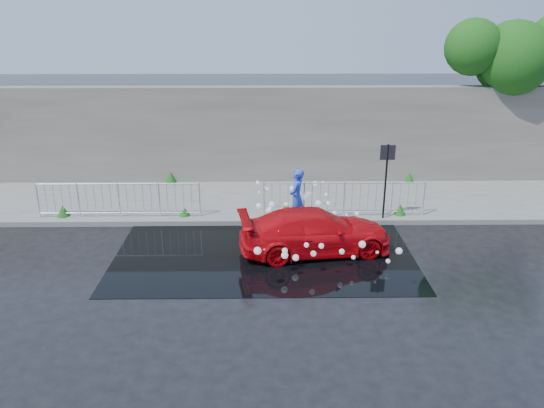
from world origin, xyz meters
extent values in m
plane|color=black|center=(0.00, 0.00, 0.00)|extent=(90.00, 90.00, 0.00)
cube|color=#5C5B58|center=(0.00, 5.00, 0.07)|extent=(30.00, 4.00, 0.15)
cube|color=#5C5B58|center=(0.00, 3.00, 0.08)|extent=(30.00, 0.25, 0.16)
cube|color=#5C554D|center=(0.00, 7.20, 1.90)|extent=(30.00, 0.60, 3.50)
cube|color=black|center=(0.50, 1.00, 0.01)|extent=(8.00, 5.00, 0.01)
cylinder|color=black|center=(4.20, 3.10, 1.25)|extent=(0.06, 0.06, 2.50)
cube|color=black|center=(4.20, 3.10, 2.25)|extent=(0.45, 0.04, 0.45)
cylinder|color=#332114|center=(10.00, 8.20, 2.50)|extent=(0.36, 0.36, 5.00)
sphere|color=#11410F|center=(9.50, 7.40, 4.60)|extent=(2.72, 2.72, 2.72)
sphere|color=#11410F|center=(8.00, 7.40, 5.00)|extent=(2.03, 2.03, 2.03)
cylinder|color=silver|center=(-6.50, 3.35, 0.70)|extent=(0.05, 0.05, 1.10)
cylinder|color=silver|center=(-1.50, 3.35, 0.70)|extent=(0.05, 0.05, 1.10)
cylinder|color=silver|center=(-4.00, 3.35, 1.22)|extent=(5.00, 0.04, 0.04)
cylinder|color=silver|center=(-4.00, 3.35, 0.27)|extent=(5.00, 0.04, 0.04)
cylinder|color=silver|center=(0.50, 3.35, 0.70)|extent=(0.05, 0.05, 1.10)
cylinder|color=silver|center=(5.50, 3.35, 0.70)|extent=(0.05, 0.05, 1.10)
cylinder|color=silver|center=(3.00, 3.35, 1.22)|extent=(5.00, 0.04, 0.04)
cylinder|color=silver|center=(3.00, 3.35, 0.27)|extent=(5.00, 0.04, 0.04)
cone|color=#124211|center=(-5.80, 3.40, 0.33)|extent=(0.40, 0.40, 0.36)
cone|color=#124211|center=(-2.00, 3.40, 0.29)|extent=(0.36, 0.36, 0.27)
cone|color=#124211|center=(1.20, 3.40, 0.37)|extent=(0.44, 0.44, 0.45)
cone|color=#124211|center=(4.80, 3.40, 0.32)|extent=(0.38, 0.38, 0.34)
cone|color=#124211|center=(-3.00, 6.90, 0.36)|extent=(0.42, 0.42, 0.42)
cone|color=#124211|center=(6.00, 6.90, 0.31)|extent=(0.34, 0.34, 0.32)
sphere|color=white|center=(1.85, 2.31, 0.46)|extent=(0.07, 0.07, 0.07)
sphere|color=white|center=(2.99, 2.68, 0.43)|extent=(0.08, 0.08, 0.08)
sphere|color=white|center=(1.89, 3.41, 0.87)|extent=(0.17, 0.17, 0.17)
sphere|color=white|center=(3.19, 2.22, 0.34)|extent=(0.09, 0.09, 0.09)
sphere|color=white|center=(2.24, 2.49, 0.55)|extent=(0.14, 0.14, 0.14)
sphere|color=white|center=(2.59, 2.44, 0.58)|extent=(0.14, 0.14, 0.14)
sphere|color=white|center=(1.19, 3.06, 0.63)|extent=(0.13, 0.13, 0.13)
sphere|color=white|center=(0.67, 2.72, 0.63)|extent=(0.10, 0.10, 0.10)
sphere|color=white|center=(0.78, 2.41, 0.40)|extent=(0.14, 0.14, 0.14)
sphere|color=white|center=(3.63, 2.20, 0.35)|extent=(0.06, 0.06, 0.06)
sphere|color=white|center=(1.76, 2.32, 0.41)|extent=(0.17, 0.17, 0.17)
sphere|color=white|center=(1.10, 2.03, 0.25)|extent=(0.08, 0.08, 0.08)
sphere|color=white|center=(0.35, 3.38, 0.92)|extent=(0.07, 0.07, 0.07)
sphere|color=white|center=(1.03, 2.72, 0.58)|extent=(0.12, 0.12, 0.12)
sphere|color=white|center=(2.16, 2.97, 0.70)|extent=(0.18, 0.18, 0.18)
sphere|color=white|center=(0.34, 3.07, 0.59)|extent=(0.16, 0.16, 0.16)
sphere|color=white|center=(1.29, 2.33, 0.50)|extent=(0.11, 0.11, 0.11)
sphere|color=white|center=(1.32, 2.10, 0.39)|extent=(0.18, 0.18, 0.18)
sphere|color=white|center=(0.34, 2.25, 0.44)|extent=(0.11, 0.11, 0.11)
sphere|color=white|center=(0.91, 2.49, 0.56)|extent=(0.09, 0.09, 0.09)
sphere|color=white|center=(0.52, 3.90, 0.90)|extent=(0.10, 0.10, 0.10)
sphere|color=white|center=(0.30, 4.11, 1.01)|extent=(0.11, 0.11, 0.11)
sphere|color=white|center=(0.61, 3.84, 0.88)|extent=(0.09, 0.09, 0.09)
sphere|color=white|center=(3.40, 2.13, 0.23)|extent=(0.07, 0.07, 0.07)
sphere|color=white|center=(3.29, 2.58, 0.51)|extent=(0.13, 0.13, 0.13)
sphere|color=white|center=(2.44, 3.37, 0.85)|extent=(0.11, 0.11, 0.11)
sphere|color=white|center=(1.76, 3.28, 0.79)|extent=(0.14, 0.14, 0.14)
sphere|color=white|center=(1.97, 2.57, 0.58)|extent=(0.11, 0.11, 0.11)
sphere|color=white|center=(2.40, 4.06, 1.03)|extent=(0.06, 0.06, 0.06)
sphere|color=white|center=(2.48, 3.13, 0.64)|extent=(0.13, 0.13, 0.13)
sphere|color=white|center=(2.51, 1.96, 0.34)|extent=(0.06, 0.06, 0.06)
sphere|color=white|center=(2.16, 4.12, 0.96)|extent=(0.16, 0.16, 0.16)
sphere|color=white|center=(1.84, 2.61, 0.50)|extent=(0.14, 0.14, 0.14)
sphere|color=white|center=(0.65, 2.70, 0.57)|extent=(0.16, 0.16, 0.16)
sphere|color=white|center=(1.43, 2.60, 0.58)|extent=(0.10, 0.10, 0.10)
sphere|color=white|center=(1.46, 3.03, 0.71)|extent=(0.09, 0.09, 0.09)
sphere|color=white|center=(1.39, 3.70, 0.94)|extent=(0.15, 0.15, 0.15)
sphere|color=white|center=(0.74, 3.02, 0.65)|extent=(0.18, 0.18, 0.18)
sphere|color=white|center=(1.10, 2.54, 0.58)|extent=(0.12, 0.12, 0.12)
sphere|color=white|center=(3.39, 0.02, 0.43)|extent=(0.08, 0.08, 0.08)
sphere|color=white|center=(2.47, -0.05, 0.49)|extent=(0.14, 0.14, 0.14)
sphere|color=white|center=(2.85, -0.70, 0.98)|extent=(0.17, 0.17, 0.17)
sphere|color=white|center=(3.65, -0.10, 0.24)|extent=(0.12, 0.12, 0.12)
sphere|color=white|center=(0.98, 0.17, 0.17)|extent=(0.07, 0.07, 0.07)
sphere|color=white|center=(0.36, -1.12, 1.03)|extent=(0.18, 0.18, 0.18)
sphere|color=white|center=(1.89, -0.58, 0.89)|extent=(0.14, 0.14, 0.14)
sphere|color=white|center=(1.73, -0.29, 0.55)|extent=(0.15, 0.15, 0.15)
sphere|color=white|center=(2.76, -0.15, 0.38)|extent=(0.11, 0.11, 0.11)
sphere|color=white|center=(3.60, -1.22, 1.05)|extent=(0.16, 0.16, 0.16)
sphere|color=white|center=(1.02, -0.26, 0.49)|extent=(0.18, 0.18, 0.18)
sphere|color=white|center=(1.54, -0.48, 0.87)|extent=(0.12, 0.12, 0.12)
sphere|color=white|center=(1.01, -0.60, 0.78)|extent=(0.14, 0.14, 0.14)
sphere|color=white|center=(1.31, 0.01, 0.30)|extent=(0.17, 0.17, 0.17)
imported|color=red|center=(1.90, 1.01, 0.60)|extent=(4.33, 2.30, 1.19)
imported|color=blue|center=(1.50, 3.00, 0.88)|extent=(0.62, 0.75, 1.77)
camera|label=1|loc=(0.54, -12.19, 6.20)|focal=35.00mm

